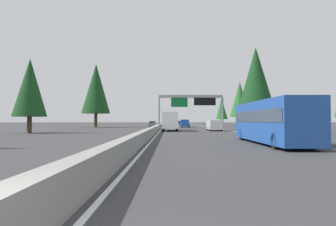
{
  "coord_description": "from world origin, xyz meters",
  "views": [
    {
      "loc": [
        -2.48,
        -1.76,
        1.74
      ],
      "look_at": [
        47.81,
        -1.48,
        2.96
      ],
      "focal_mm": 31.04,
      "sensor_mm": 36.0,
      "label": 1
    }
  ],
  "objects_px": {
    "minivan_mid_center": "(214,125)",
    "sedan_far_center": "(170,122)",
    "oncoming_near": "(153,124)",
    "pickup_distant_b": "(185,123)",
    "sign_gantry_overhead": "(192,102)",
    "conifer_right_mid": "(256,79)",
    "conifer_right_distant": "(222,109)",
    "conifer_left_mid": "(96,89)",
    "bus_far_right": "(270,120)",
    "box_truck_mid_right": "(170,121)",
    "conifer_right_far": "(240,99)",
    "sedan_far_left": "(180,123)",
    "conifer_left_near": "(30,88)"
  },
  "relations": [
    {
      "from": "sedan_far_center",
      "to": "conifer_right_far",
      "type": "relative_size",
      "value": 0.36
    },
    {
      "from": "bus_far_right",
      "to": "oncoming_near",
      "type": "xyz_separation_m",
      "value": [
        55.35,
        11.95,
        -1.03
      ]
    },
    {
      "from": "minivan_mid_center",
      "to": "conifer_left_near",
      "type": "height_order",
      "value": "conifer_left_near"
    },
    {
      "from": "bus_far_right",
      "to": "box_truck_mid_right",
      "type": "height_order",
      "value": "bus_far_right"
    },
    {
      "from": "sedan_far_left",
      "to": "conifer_right_distant",
      "type": "height_order",
      "value": "conifer_right_distant"
    },
    {
      "from": "oncoming_near",
      "to": "conifer_left_mid",
      "type": "height_order",
      "value": "conifer_left_mid"
    },
    {
      "from": "minivan_mid_center",
      "to": "conifer_left_near",
      "type": "distance_m",
      "value": 27.7
    },
    {
      "from": "sign_gantry_overhead",
      "to": "minivan_mid_center",
      "type": "xyz_separation_m",
      "value": [
        -9.21,
        -2.94,
        -4.28
      ]
    },
    {
      "from": "box_truck_mid_right",
      "to": "conifer_left_mid",
      "type": "distance_m",
      "value": 29.19
    },
    {
      "from": "conifer_right_distant",
      "to": "conifer_left_mid",
      "type": "bearing_deg",
      "value": 132.28
    },
    {
      "from": "box_truck_mid_right",
      "to": "oncoming_near",
      "type": "height_order",
      "value": "box_truck_mid_right"
    },
    {
      "from": "oncoming_near",
      "to": "pickup_distant_b",
      "type": "bearing_deg",
      "value": 51.15
    },
    {
      "from": "pickup_distant_b",
      "to": "conifer_right_mid",
      "type": "relative_size",
      "value": 0.39
    },
    {
      "from": "sedan_far_center",
      "to": "sign_gantry_overhead",
      "type": "bearing_deg",
      "value": -176.51
    },
    {
      "from": "sign_gantry_overhead",
      "to": "sedan_far_center",
      "type": "bearing_deg",
      "value": 3.49
    },
    {
      "from": "pickup_distant_b",
      "to": "sedan_far_center",
      "type": "xyz_separation_m",
      "value": [
        56.94,
        3.75,
        -0.23
      ]
    },
    {
      "from": "sedan_far_center",
      "to": "conifer_right_distant",
      "type": "distance_m",
      "value": 32.27
    },
    {
      "from": "sedan_far_left",
      "to": "conifer_right_mid",
      "type": "height_order",
      "value": "conifer_right_mid"
    },
    {
      "from": "minivan_mid_center",
      "to": "sedan_far_center",
      "type": "bearing_deg",
      "value": 5.18
    },
    {
      "from": "bus_far_right",
      "to": "minivan_mid_center",
      "type": "relative_size",
      "value": 2.3
    },
    {
      "from": "minivan_mid_center",
      "to": "conifer_right_far",
      "type": "height_order",
      "value": "conifer_right_far"
    },
    {
      "from": "bus_far_right",
      "to": "minivan_mid_center",
      "type": "xyz_separation_m",
      "value": [
        25.57,
        0.21,
        -0.77
      ]
    },
    {
      "from": "pickup_distant_b",
      "to": "box_truck_mid_right",
      "type": "height_order",
      "value": "box_truck_mid_right"
    },
    {
      "from": "sign_gantry_overhead",
      "to": "sedan_far_left",
      "type": "height_order",
      "value": "sign_gantry_overhead"
    },
    {
      "from": "box_truck_mid_right",
      "to": "oncoming_near",
      "type": "relative_size",
      "value": 1.93
    },
    {
      "from": "sedan_far_left",
      "to": "conifer_left_mid",
      "type": "xyz_separation_m",
      "value": [
        -34.42,
        20.99,
        8.53
      ]
    },
    {
      "from": "pickup_distant_b",
      "to": "conifer_right_distant",
      "type": "xyz_separation_m",
      "value": [
        30.73,
        -14.41,
        4.79
      ]
    },
    {
      "from": "sign_gantry_overhead",
      "to": "sedan_far_left",
      "type": "bearing_deg",
      "value": 0.93
    },
    {
      "from": "box_truck_mid_right",
      "to": "oncoming_near",
      "type": "bearing_deg",
      "value": 8.65
    },
    {
      "from": "sedan_far_left",
      "to": "conifer_right_distant",
      "type": "relative_size",
      "value": 0.47
    },
    {
      "from": "sign_gantry_overhead",
      "to": "conifer_right_mid",
      "type": "relative_size",
      "value": 0.87
    },
    {
      "from": "sedan_far_center",
      "to": "conifer_right_mid",
      "type": "bearing_deg",
      "value": -168.86
    },
    {
      "from": "sedan_far_left",
      "to": "conifer_left_mid",
      "type": "relative_size",
      "value": 0.29
    },
    {
      "from": "conifer_left_near",
      "to": "conifer_left_mid",
      "type": "xyz_separation_m",
      "value": [
        29.95,
        -1.2,
        3.13
      ]
    },
    {
      "from": "pickup_distant_b",
      "to": "conifer_right_distant",
      "type": "relative_size",
      "value": 0.6
    },
    {
      "from": "minivan_mid_center",
      "to": "conifer_right_mid",
      "type": "distance_m",
      "value": 11.64
    },
    {
      "from": "sign_gantry_overhead",
      "to": "conifer_left_mid",
      "type": "distance_m",
      "value": 25.31
    },
    {
      "from": "pickup_distant_b",
      "to": "sign_gantry_overhead",
      "type": "bearing_deg",
      "value": -177.65
    },
    {
      "from": "sedan_far_center",
      "to": "conifer_left_near",
      "type": "height_order",
      "value": "conifer_left_near"
    },
    {
      "from": "sedan_far_center",
      "to": "conifer_right_mid",
      "type": "distance_m",
      "value": 78.49
    },
    {
      "from": "sedan_far_left",
      "to": "oncoming_near",
      "type": "distance_m",
      "value": 27.38
    },
    {
      "from": "conifer_right_distant",
      "to": "conifer_left_mid",
      "type": "height_order",
      "value": "conifer_left_mid"
    },
    {
      "from": "sign_gantry_overhead",
      "to": "conifer_left_near",
      "type": "xyz_separation_m",
      "value": [
        -17.63,
        22.95,
        0.84
      ]
    },
    {
      "from": "sedan_far_center",
      "to": "box_truck_mid_right",
      "type": "distance_m",
      "value": 80.61
    },
    {
      "from": "conifer_right_far",
      "to": "conifer_left_mid",
      "type": "distance_m",
      "value": 37.82
    },
    {
      "from": "conifer_right_far",
      "to": "conifer_left_near",
      "type": "height_order",
      "value": "conifer_right_far"
    },
    {
      "from": "conifer_left_mid",
      "to": "conifer_left_near",
      "type": "bearing_deg",
      "value": 177.7
    },
    {
      "from": "sign_gantry_overhead",
      "to": "box_truck_mid_right",
      "type": "relative_size",
      "value": 1.49
    },
    {
      "from": "sedan_far_center",
      "to": "conifer_right_distant",
      "type": "height_order",
      "value": "conifer_right_distant"
    },
    {
      "from": "bus_far_right",
      "to": "sedan_far_center",
      "type": "xyz_separation_m",
      "value": [
        105.66,
        7.47,
        -1.03
      ]
    }
  ]
}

